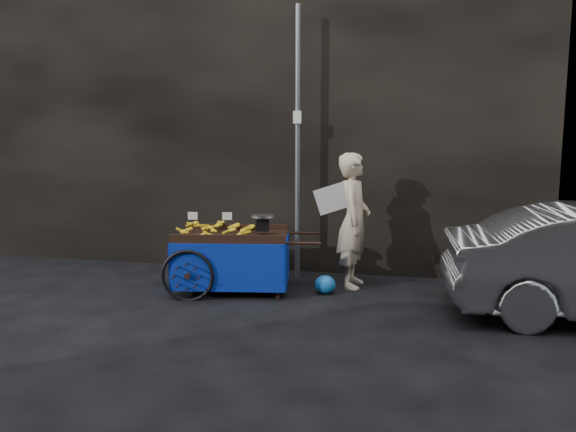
# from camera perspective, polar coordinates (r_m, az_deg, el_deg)

# --- Properties ---
(ground) EXTENTS (80.00, 80.00, 0.00)m
(ground) POSITION_cam_1_polar(r_m,az_deg,el_deg) (7.50, -3.31, -8.40)
(ground) COLOR black
(ground) RESTS_ON ground
(building_wall) EXTENTS (13.50, 2.00, 5.00)m
(building_wall) POSITION_cam_1_polar(r_m,az_deg,el_deg) (9.64, 3.12, 10.37)
(building_wall) COLOR black
(building_wall) RESTS_ON ground
(street_pole) EXTENTS (0.12, 0.10, 4.00)m
(street_pole) POSITION_cam_1_polar(r_m,az_deg,el_deg) (8.37, 1.00, 7.31)
(street_pole) COLOR slate
(street_pole) RESTS_ON ground
(banana_cart) EXTENTS (2.21, 1.28, 1.13)m
(banana_cart) POSITION_cam_1_polar(r_m,az_deg,el_deg) (7.78, -6.06, -2.52)
(banana_cart) COLOR black
(banana_cart) RESTS_ON ground
(vendor) EXTENTS (0.79, 0.70, 1.90)m
(vendor) POSITION_cam_1_polar(r_m,az_deg,el_deg) (7.95, 6.69, -0.45)
(vendor) COLOR beige
(vendor) RESTS_ON ground
(plastic_bag) EXTENTS (0.28, 0.23, 0.26)m
(plastic_bag) POSITION_cam_1_polar(r_m,az_deg,el_deg) (7.70, 3.80, -6.96)
(plastic_bag) COLOR blue
(plastic_bag) RESTS_ON ground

